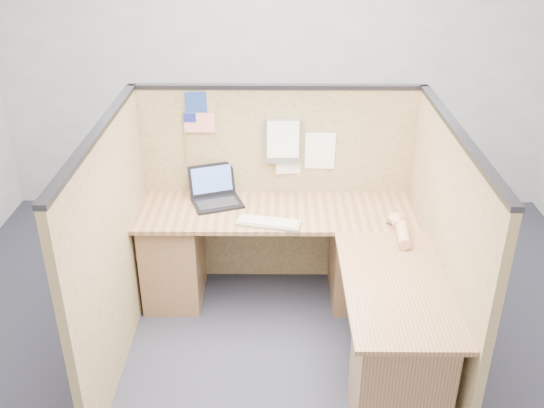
{
  "coord_description": "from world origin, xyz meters",
  "views": [
    {
      "loc": [
        -0.01,
        -3.04,
        2.69
      ],
      "look_at": [
        -0.03,
        0.5,
        0.87
      ],
      "focal_mm": 40.0,
      "sensor_mm": 36.0,
      "label": 1
    }
  ],
  "objects_px": {
    "l_desk": "(305,283)",
    "mouse": "(395,221)",
    "keyboard": "(268,223)",
    "laptop": "(218,193)"
  },
  "relations": [
    {
      "from": "laptop",
      "to": "keyboard",
      "type": "height_order",
      "value": "laptop"
    },
    {
      "from": "keyboard",
      "to": "mouse",
      "type": "height_order",
      "value": "mouse"
    },
    {
      "from": "l_desk",
      "to": "mouse",
      "type": "height_order",
      "value": "mouse"
    },
    {
      "from": "l_desk",
      "to": "mouse",
      "type": "distance_m",
      "value": 0.73
    },
    {
      "from": "laptop",
      "to": "keyboard",
      "type": "relative_size",
      "value": 0.94
    },
    {
      "from": "laptop",
      "to": "keyboard",
      "type": "xyz_separation_m",
      "value": [
        0.36,
        -0.35,
        -0.05
      ]
    },
    {
      "from": "keyboard",
      "to": "laptop",
      "type": "bearing_deg",
      "value": 147.78
    },
    {
      "from": "laptop",
      "to": "l_desk",
      "type": "bearing_deg",
      "value": -61.67
    },
    {
      "from": "laptop",
      "to": "mouse",
      "type": "relative_size",
      "value": 3.72
    },
    {
      "from": "keyboard",
      "to": "mouse",
      "type": "relative_size",
      "value": 3.98
    }
  ]
}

